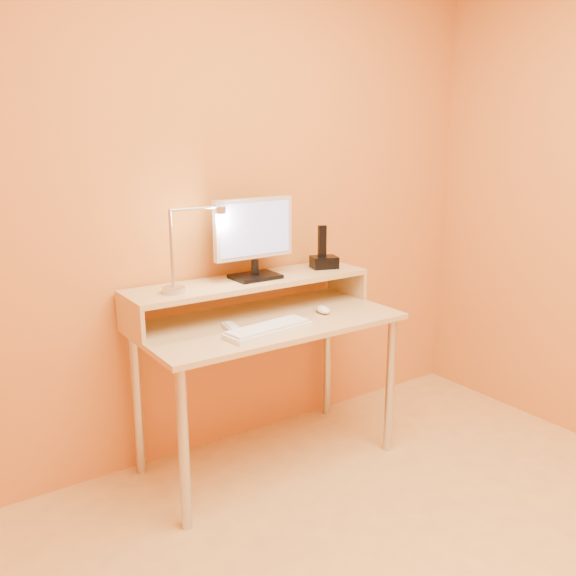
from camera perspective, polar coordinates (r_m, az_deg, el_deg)
wall_back at (r=2.93m, az=-5.45°, el=8.55°), size 3.00×0.04×2.50m
desk_leg_fl at (r=2.46m, az=-9.85°, el=-14.87°), size 0.04×0.04×0.69m
desk_leg_fr at (r=3.03m, az=9.66°, el=-9.11°), size 0.04×0.04×0.69m
desk_leg_bl at (r=2.88m, az=-14.10°, el=-10.61°), size 0.04×0.04×0.69m
desk_leg_br at (r=3.37m, az=3.75°, el=-6.43°), size 0.04×0.04×0.69m
desk_lower at (r=2.76m, az=-1.95°, el=-3.23°), size 1.20×0.60×0.02m
shelf_riser_left at (r=2.62m, az=-14.74°, el=-2.84°), size 0.02×0.30×0.14m
shelf_riser_right at (r=3.20m, az=5.56°, el=0.61°), size 0.02×0.30×0.14m
desk_shelf at (r=2.84m, az=-3.60°, el=0.60°), size 1.20×0.30×0.02m
monitor_foot at (r=2.85m, az=-3.12°, el=1.09°), size 0.22×0.16×0.02m
monitor_neck at (r=2.84m, az=-3.13°, el=1.96°), size 0.04×0.04×0.07m
monitor_panel at (r=2.82m, az=-3.29°, el=5.67°), size 0.41×0.04×0.28m
monitor_back at (r=2.84m, az=-3.54°, el=5.73°), size 0.37×0.02×0.24m
monitor_screen at (r=2.80m, az=-3.09°, el=5.63°), size 0.37×0.01×0.24m
lamp_base at (r=2.63m, az=-10.80°, el=-0.17°), size 0.10×0.10×0.02m
lamp_post at (r=2.60m, az=-10.98°, el=3.62°), size 0.01×0.01×0.33m
lamp_arm at (r=2.62m, az=-8.73°, el=7.47°), size 0.24×0.01×0.01m
lamp_head at (r=2.68m, az=-6.39°, el=7.36°), size 0.04×0.04×0.03m
lamp_bulb at (r=2.68m, az=-6.38°, el=7.02°), size 0.03×0.03×0.00m
phone_dock at (r=3.08m, az=3.45°, el=2.46°), size 0.16×0.14×0.06m
phone_handset at (r=3.05m, az=3.25°, el=4.45°), size 0.05×0.04×0.16m
phone_led at (r=3.06m, az=4.70°, el=2.39°), size 0.01×0.00×0.04m
keyboard at (r=2.57m, az=-1.88°, el=-4.01°), size 0.41×0.17×0.02m
mouse at (r=2.85m, az=3.36°, el=-2.06°), size 0.08×0.11×0.03m
remote_control at (r=2.59m, az=-5.15°, el=-3.97°), size 0.08×0.19×0.02m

